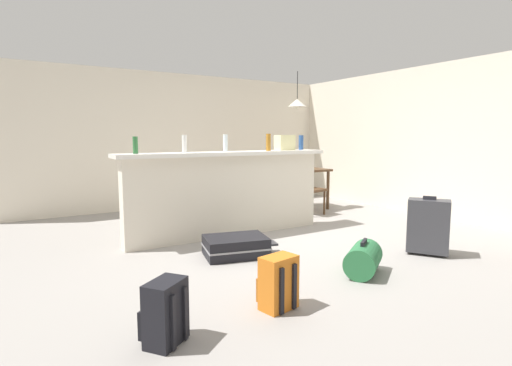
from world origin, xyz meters
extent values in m
cube|color=gray|center=(0.00, 0.00, -0.03)|extent=(13.00, 13.00, 0.05)
cube|color=silver|center=(0.00, 3.05, 1.25)|extent=(6.60, 0.10, 2.50)
cube|color=silver|center=(3.05, 0.30, 1.25)|extent=(0.10, 6.00, 2.50)
cube|color=silver|center=(-0.45, 0.47, 0.54)|extent=(2.80, 0.20, 1.08)
cube|color=white|center=(-0.45, 0.47, 1.11)|extent=(2.96, 0.40, 0.05)
cylinder|color=#2D6B38|center=(-1.65, 0.49, 1.23)|extent=(0.06, 0.06, 0.20)
cylinder|color=silver|center=(-1.04, 0.51, 1.24)|extent=(0.06, 0.06, 0.22)
cylinder|color=silver|center=(-0.47, 0.51, 1.25)|extent=(0.06, 0.06, 0.23)
cylinder|color=#9E661E|center=(0.17, 0.44, 1.25)|extent=(0.07, 0.07, 0.24)
cylinder|color=#284C89|center=(0.85, 0.56, 1.24)|extent=(0.07, 0.07, 0.22)
cube|color=beige|center=(0.51, 0.52, 1.24)|extent=(0.26, 0.18, 0.22)
cube|color=#4C331E|center=(1.52, 1.57, 0.72)|extent=(1.10, 0.80, 0.04)
cylinder|color=#4C331E|center=(1.03, 1.23, 0.35)|extent=(0.06, 0.06, 0.70)
cylinder|color=#4C331E|center=(2.01, 1.23, 0.35)|extent=(0.06, 0.06, 0.70)
cylinder|color=#4C331E|center=(1.03, 1.91, 0.35)|extent=(0.06, 0.06, 0.70)
cylinder|color=#4C331E|center=(2.01, 1.91, 0.35)|extent=(0.06, 0.06, 0.70)
cube|color=#4C331E|center=(1.43, 1.00, 0.43)|extent=(0.46, 0.46, 0.04)
cube|color=#4C331E|center=(1.40, 1.18, 0.69)|extent=(0.40, 0.10, 0.48)
cylinder|color=#4C331E|center=(1.29, 0.82, 0.21)|extent=(0.04, 0.04, 0.41)
cylinder|color=#4C331E|center=(1.61, 0.87, 0.21)|extent=(0.04, 0.04, 0.41)
cylinder|color=#4C331E|center=(1.24, 1.14, 0.21)|extent=(0.04, 0.04, 0.41)
cylinder|color=#4C331E|center=(1.56, 1.19, 0.21)|extent=(0.04, 0.04, 0.41)
cylinder|color=black|center=(1.59, 1.64, 2.24)|extent=(0.01, 0.01, 0.51)
cone|color=white|center=(1.59, 1.64, 1.94)|extent=(0.34, 0.34, 0.14)
sphere|color=white|center=(1.59, 1.64, 1.86)|extent=(0.07, 0.07, 0.07)
cube|color=black|center=(-0.82, -0.39, 0.11)|extent=(0.77, 0.63, 0.22)
cube|color=gray|center=(-0.82, -0.39, 0.11)|extent=(0.79, 0.64, 0.02)
cube|color=#2D2D33|center=(-0.42, -0.49, 0.11)|extent=(0.18, 0.21, 0.02)
cylinder|color=#286B3D|center=(-0.05, -1.57, 0.15)|extent=(0.57, 0.51, 0.30)
cube|color=black|center=(-0.05, -1.57, 0.32)|extent=(0.18, 0.13, 0.04)
cube|color=#38383D|center=(1.07, -1.49, 0.33)|extent=(0.44, 0.50, 0.60)
cylinder|color=black|center=(0.96, -1.33, 0.03)|extent=(0.06, 0.07, 0.06)
cylinder|color=black|center=(1.17, -1.65, 0.03)|extent=(0.06, 0.07, 0.06)
cube|color=#232328|center=(1.07, -1.49, 0.65)|extent=(0.11, 0.14, 0.04)
cube|color=black|center=(-2.11, -1.81, 0.21)|extent=(0.33, 0.31, 0.42)
cube|color=black|center=(-2.18, -1.73, 0.14)|extent=(0.21, 0.18, 0.19)
cube|color=black|center=(-2.00, -1.85, 0.19)|extent=(0.04, 0.04, 0.36)
cube|color=black|center=(-2.11, -1.94, 0.19)|extent=(0.04, 0.04, 0.36)
cube|color=orange|center=(-1.19, -1.77, 0.21)|extent=(0.31, 0.23, 0.42)
cube|color=#AB5918|center=(-1.21, -1.66, 0.14)|extent=(0.23, 0.10, 0.19)
cube|color=black|center=(-1.11, -1.85, 0.19)|extent=(0.04, 0.03, 0.36)
cube|color=black|center=(-1.24, -1.88, 0.19)|extent=(0.04, 0.03, 0.36)
camera|label=1|loc=(-2.90, -4.19, 1.34)|focal=27.83mm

